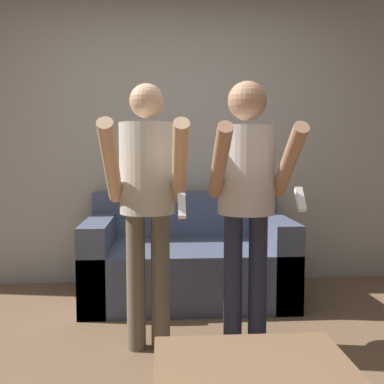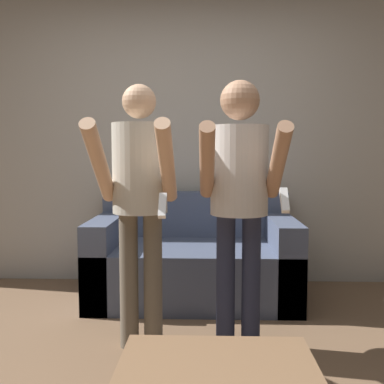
{
  "view_description": "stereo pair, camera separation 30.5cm",
  "coord_description": "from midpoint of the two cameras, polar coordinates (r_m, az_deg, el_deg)",
  "views": [
    {
      "loc": [
        -0.09,
        -2.03,
        1.16
      ],
      "look_at": [
        0.11,
        1.0,
        0.89
      ],
      "focal_mm": 42.0,
      "sensor_mm": 36.0,
      "label": 1
    },
    {
      "loc": [
        0.21,
        -2.04,
        1.16
      ],
      "look_at": [
        0.11,
        1.0,
        0.89
      ],
      "focal_mm": 42.0,
      "sensor_mm": 36.0,
      "label": 2
    }
  ],
  "objects": [
    {
      "name": "wall_back",
      "position": [
        4.02,
        -4.72,
        7.78
      ],
      "size": [
        6.4,
        0.06,
        2.7
      ],
      "color": "#B7B2A8",
      "rests_on": "ground_plane"
    },
    {
      "name": "coffee_table",
      "position": [
        1.82,
        2.97,
        -22.57
      ],
      "size": [
        0.77,
        0.63,
        0.35
      ],
      "color": "#846042",
      "rests_on": "ground_plane"
    },
    {
      "name": "person_standing_right",
      "position": [
        2.6,
        3.67,
        0.97
      ],
      "size": [
        0.45,
        0.65,
        1.57
      ],
      "color": "#282D47",
      "rests_on": "ground_plane"
    },
    {
      "name": "couch",
      "position": [
        3.63,
        -2.95,
        -8.89
      ],
      "size": [
        1.58,
        0.92,
        0.82
      ],
      "color": "#4C5670",
      "rests_on": "ground_plane"
    },
    {
      "name": "person_standing_left",
      "position": [
        2.58,
        -9.07,
        0.46
      ],
      "size": [
        0.44,
        0.68,
        1.55
      ],
      "color": "#6B6051",
      "rests_on": "ground_plane"
    }
  ]
}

